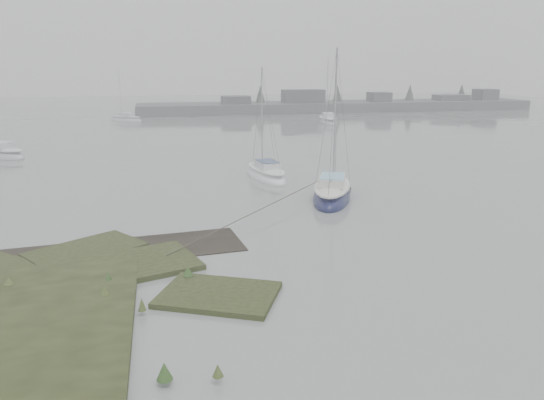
% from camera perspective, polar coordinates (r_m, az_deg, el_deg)
% --- Properties ---
extents(ground, '(160.00, 160.00, 0.00)m').
position_cam_1_polar(ground, '(46.14, -10.68, 5.49)').
color(ground, slate).
rests_on(ground, ground).
extents(far_shoreline, '(60.00, 8.00, 4.15)m').
position_cam_1_polar(far_shoreline, '(82.58, 7.82, 10.06)').
color(far_shoreline, '#4C4F51').
rests_on(far_shoreline, ground).
extents(sailboat_main, '(4.07, 6.27, 8.43)m').
position_cam_1_polar(sailboat_main, '(28.44, 6.47, 0.67)').
color(sailboat_main, '#0F1237').
rests_on(sailboat_main, ground).
extents(sailboat_white, '(2.53, 5.42, 7.35)m').
position_cam_1_polar(sailboat_white, '(33.36, -0.64, 2.75)').
color(sailboat_white, white).
rests_on(sailboat_white, ground).
extents(sailboat_far_a, '(5.27, 5.01, 7.73)m').
position_cam_1_polar(sailboat_far_a, '(46.02, -27.20, 4.42)').
color(sailboat_far_a, '#9EA3A7').
rests_on(sailboat_far_a, ground).
extents(sailboat_far_b, '(2.52, 6.04, 8.28)m').
position_cam_1_polar(sailboat_far_b, '(65.02, 6.03, 8.43)').
color(sailboat_far_b, '#A2A7AC').
rests_on(sailboat_far_b, ground).
extents(sailboat_far_c, '(4.79, 4.26, 6.84)m').
position_cam_1_polar(sailboat_far_c, '(69.60, -15.43, 8.35)').
color(sailboat_far_c, silver).
rests_on(sailboat_far_c, ground).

